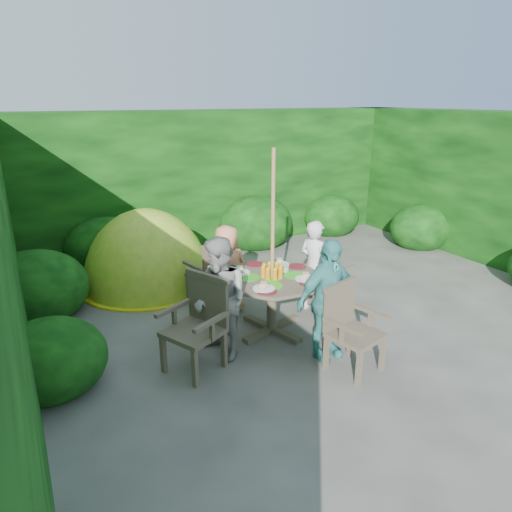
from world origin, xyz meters
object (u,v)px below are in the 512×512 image
parasol_pole (273,245)px  patio_table (272,285)px  garden_chair_left (198,322)px  child_back (227,269)px  dome_tent (149,284)px  garden_chair_right (327,274)px  garden_chair_front (350,326)px  child_front (327,300)px  child_right (314,267)px  child_left (221,300)px  garden_chair_back (212,272)px

parasol_pole → patio_table: bearing=29.4°
garden_chair_left → child_back: 1.35m
garden_chair_left → dome_tent: size_ratio=0.41×
garden_chair_right → garden_chair_front: 1.56m
garden_chair_right → dome_tent: 2.74m
garden_chair_right → child_front: size_ratio=0.62×
child_right → child_left: size_ratio=0.92×
parasol_pole → child_right: parasol_pole is taller
child_right → child_back: (-1.00, 0.54, -0.03)m
child_back → dome_tent: (-0.67, 1.43, -0.59)m
patio_table → dome_tent: size_ratio=0.66×
child_right → child_left: child_left is taller
garden_chair_right → garden_chair_back: size_ratio=0.94×
garden_chair_back → child_front: child_front is taller
patio_table → dome_tent: dome_tent is taller
garden_chair_left → garden_chair_back: bearing=125.9°
parasol_pole → garden_chair_front: parasol_pole is taller
garden_chair_right → garden_chair_left: garden_chair_left is taller
garden_chair_back → garden_chair_right: bearing=139.1°
garden_chair_left → parasol_pole: bearing=80.3°
child_left → child_front: size_ratio=1.01×
garden_chair_right → dome_tent: size_ratio=0.36×
parasol_pole → child_back: 0.95m
child_right → child_front: bearing=137.0°
garden_chair_back → dome_tent: size_ratio=0.38×
parasol_pole → child_left: 0.91m
garden_chair_right → child_left: size_ratio=0.62×
parasol_pole → garden_chair_back: (-0.32, 1.05, -0.62)m
garden_chair_front → garden_chair_left: bearing=137.4°
garden_chair_right → child_back: 1.37m
garden_chair_front → child_front: (-0.09, 0.29, 0.20)m
garden_chair_back → child_left: bearing=57.9°
parasol_pole → garden_chair_back: 1.26m
garden_chair_right → garden_chair_back: bearing=50.2°
patio_table → garden_chair_back: bearing=107.1°
garden_chair_left → child_back: bearing=116.7°
garden_chair_left → dome_tent: (0.15, 2.49, -0.51)m
garden_chair_back → garden_chair_front: size_ratio=1.01×
dome_tent → child_back: bearing=-74.9°
patio_table → child_back: 0.80m
parasol_pole → garden_chair_back: size_ratio=2.46×
garden_chair_back → child_front: (0.55, -1.82, 0.20)m
child_left → dome_tent: child_left is taller
child_left → dome_tent: bearing=169.8°
dome_tent → garden_chair_right: bearing=-53.8°
garden_chair_back → dome_tent: (-0.58, 1.14, -0.48)m
child_right → garden_chair_right: bearing=-86.8°
garden_chair_front → child_right: child_right is taller
garden_chair_front → child_left: 1.38m
garden_chair_left → garden_chair_front: (1.37, -0.75, -0.04)m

